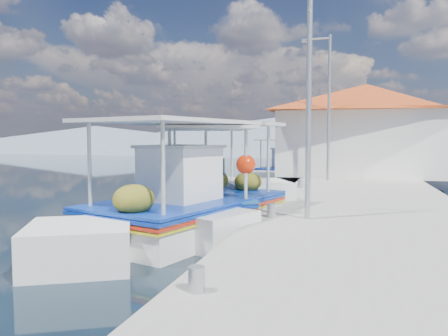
# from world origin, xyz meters

# --- Properties ---
(ground) EXTENTS (160.00, 160.00, 0.00)m
(ground) POSITION_xyz_m (0.00, 0.00, 0.00)
(ground) COLOR black
(ground) RESTS_ON ground
(quay) EXTENTS (5.00, 44.00, 0.50)m
(quay) POSITION_xyz_m (5.90, 6.00, 0.25)
(quay) COLOR #99978F
(quay) RESTS_ON ground
(bollards) EXTENTS (0.20, 17.20, 0.30)m
(bollards) POSITION_xyz_m (3.80, 5.25, 0.65)
(bollards) COLOR #A5A8AD
(bollards) RESTS_ON quay
(main_caique) EXTENTS (4.32, 8.63, 2.97)m
(main_caique) POSITION_xyz_m (1.81, 2.07, 0.57)
(main_caique) COLOR white
(main_caique) RESTS_ON ground
(caique_green_canopy) EXTENTS (3.99, 7.16, 2.86)m
(caique_green_canopy) POSITION_xyz_m (1.75, 3.62, 0.43)
(caique_green_canopy) COLOR white
(caique_green_canopy) RESTS_ON ground
(caique_blue_hull) EXTENTS (1.89, 5.57, 0.99)m
(caique_blue_hull) POSITION_xyz_m (-0.46, 6.93, 0.27)
(caique_blue_hull) COLOR #195297
(caique_blue_hull) RESTS_ON ground
(caique_far) EXTENTS (3.63, 6.49, 2.43)m
(caique_far) POSITION_xyz_m (2.29, 15.97, 0.45)
(caique_far) COLOR white
(caique_far) RESTS_ON ground
(harbor_building) EXTENTS (10.49, 10.49, 4.40)m
(harbor_building) POSITION_xyz_m (6.20, 15.00, 2.78)
(harbor_building) COLOR white
(harbor_building) RESTS_ON quay
(lamp_post_near) EXTENTS (1.21, 0.14, 6.00)m
(lamp_post_near) POSITION_xyz_m (4.51, 2.00, 3.85)
(lamp_post_near) COLOR #A5A8AD
(lamp_post_near) RESTS_ON quay
(lamp_post_far) EXTENTS (1.21, 0.14, 6.00)m
(lamp_post_far) POSITION_xyz_m (4.51, 11.00, 3.85)
(lamp_post_far) COLOR #A5A8AD
(lamp_post_far) RESTS_ON quay
(mountain_ridge) EXTENTS (171.40, 96.00, 5.50)m
(mountain_ridge) POSITION_xyz_m (6.54, 56.00, 2.04)
(mountain_ridge) COLOR slate
(mountain_ridge) RESTS_ON ground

